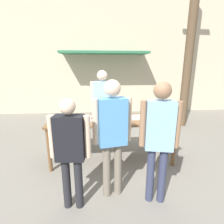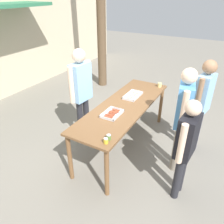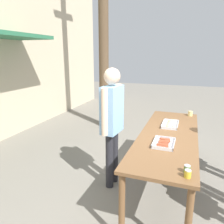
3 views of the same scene
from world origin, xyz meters
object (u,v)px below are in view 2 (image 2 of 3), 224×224
(food_tray_sausages, at_px, (112,114))
(condiment_jar_ketchup, at_px, (109,137))
(food_tray_buns, at_px, (133,95))
(person_customer_waiting_in_line, at_px, (183,112))
(person_customer_holding_hotdog, at_px, (186,143))
(person_server_behind_table, at_px, (81,88))
(beer_cup, at_px, (160,85))
(person_customer_with_cup, at_px, (203,100))
(condiment_jar_mustard, at_px, (106,141))

(food_tray_sausages, height_order, condiment_jar_ketchup, condiment_jar_ketchup)
(food_tray_buns, relative_size, person_customer_waiting_in_line, 0.25)
(person_customer_holding_hotdog, bearing_deg, person_server_behind_table, -97.99)
(beer_cup, relative_size, person_customer_waiting_in_line, 0.05)
(condiment_jar_ketchup, bearing_deg, food_tray_sausages, 25.85)
(food_tray_sausages, height_order, person_customer_with_cup, person_customer_with_cup)
(person_customer_holding_hotdog, bearing_deg, condiment_jar_mustard, -57.95)
(condiment_jar_ketchup, bearing_deg, person_customer_holding_hotdog, -67.77)
(food_tray_sausages, xyz_separation_m, person_customer_with_cup, (0.96, -1.24, 0.16))
(food_tray_buns, height_order, person_customer_holding_hotdog, person_customer_holding_hotdog)
(food_tray_sausages, relative_size, food_tray_buns, 0.85)
(beer_cup, bearing_deg, food_tray_buns, 157.56)
(food_tray_buns, xyz_separation_m, person_customer_holding_hotdog, (-1.05, -1.26, 0.02))
(person_server_behind_table, bearing_deg, person_customer_waiting_in_line, -82.07)
(beer_cup, relative_size, person_server_behind_table, 0.05)
(person_customer_holding_hotdog, bearing_deg, condiment_jar_ketchup, -62.60)
(beer_cup, distance_m, person_server_behind_table, 1.70)
(food_tray_sausages, height_order, beer_cup, beer_cup)
(condiment_jar_mustard, distance_m, condiment_jar_ketchup, 0.09)
(person_server_behind_table, relative_size, person_customer_holding_hotdog, 1.17)
(food_tray_sausages, distance_m, food_tray_buns, 0.82)
(food_tray_buns, relative_size, person_customer_holding_hotdog, 0.29)
(beer_cup, distance_m, person_customer_holding_hotdog, 2.01)
(food_tray_sausages, xyz_separation_m, beer_cup, (1.54, -0.30, 0.03))
(food_tray_sausages, bearing_deg, person_server_behind_table, 72.49)
(condiment_jar_ketchup, xyz_separation_m, person_customer_with_cup, (1.58, -0.94, 0.13))
(food_tray_sausages, relative_size, person_customer_waiting_in_line, 0.22)
(person_customer_waiting_in_line, bearing_deg, person_customer_with_cup, 152.30)
(food_tray_buns, relative_size, condiment_jar_ketchup, 5.71)
(condiment_jar_mustard, xyz_separation_m, beer_cup, (2.25, 0.01, 0.01))
(food_tray_buns, bearing_deg, person_customer_with_cup, -83.71)
(condiment_jar_ketchup, relative_size, person_server_behind_table, 0.04)
(condiment_jar_mustard, relative_size, person_customer_holding_hotdog, 0.05)
(food_tray_sausages, xyz_separation_m, condiment_jar_ketchup, (-0.62, -0.30, 0.02))
(food_tray_sausages, relative_size, person_server_behind_table, 0.21)
(food_tray_buns, xyz_separation_m, person_customer_with_cup, (0.14, -1.24, 0.15))
(food_tray_sausages, xyz_separation_m, food_tray_buns, (0.82, -0.00, 0.01))
(food_tray_buns, bearing_deg, condiment_jar_mustard, -168.70)
(person_customer_with_cup, distance_m, person_customer_waiting_in_line, 0.65)
(person_customer_with_cup, bearing_deg, person_customer_waiting_in_line, -5.07)
(person_customer_holding_hotdog, bearing_deg, beer_cup, -146.27)
(food_tray_sausages, relative_size, condiment_jar_ketchup, 4.87)
(beer_cup, xyz_separation_m, person_customer_with_cup, (-0.58, -0.94, 0.13))
(person_server_behind_table, relative_size, person_customer_with_cup, 1.05)
(person_server_behind_table, height_order, person_customer_holding_hotdog, person_server_behind_table)
(food_tray_sausages, relative_size, person_customer_with_cup, 0.22)
(food_tray_sausages, distance_m, person_customer_with_cup, 1.58)
(food_tray_buns, bearing_deg, person_customer_waiting_in_line, -114.55)
(person_server_behind_table, xyz_separation_m, person_customer_with_cup, (0.70, -2.04, -0.05))
(person_customer_with_cup, xyz_separation_m, person_customer_waiting_in_line, (-0.62, 0.18, -0.00))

